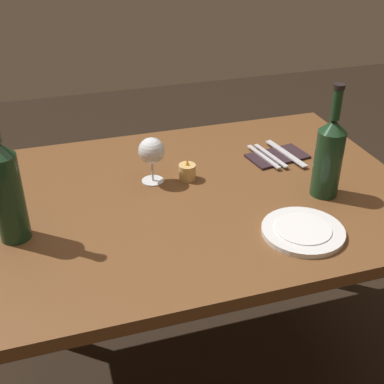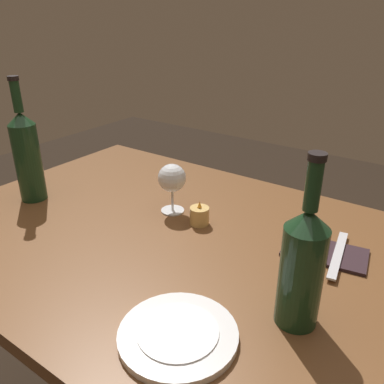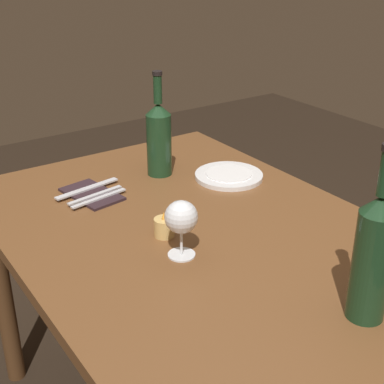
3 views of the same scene
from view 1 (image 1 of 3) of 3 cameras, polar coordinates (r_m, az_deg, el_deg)
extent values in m
plane|color=black|center=(1.96, -0.29, -19.05)|extent=(6.00, 6.00, 0.00)
cube|color=brown|center=(1.48, -0.36, -0.81)|extent=(1.30, 0.90, 0.04)
cylinder|color=#50311A|center=(1.97, -20.19, -6.99)|extent=(0.06, 0.06, 0.70)
cylinder|color=#50311A|center=(2.18, 11.47, -1.68)|extent=(0.06, 0.06, 0.70)
cylinder|color=white|center=(1.54, -4.40, 1.26)|extent=(0.07, 0.07, 0.00)
cylinder|color=white|center=(1.52, -4.45, 2.42)|extent=(0.01, 0.01, 0.07)
sphere|color=white|center=(1.49, -4.55, 4.62)|extent=(0.08, 0.08, 0.08)
cylinder|color=#510A14|center=(1.50, -4.55, 4.54)|extent=(0.06, 0.06, 0.02)
cylinder|color=#19381E|center=(1.31, -19.84, -0.67)|extent=(0.08, 0.08, 0.23)
cylinder|color=#19381E|center=(1.48, 14.91, 3.08)|extent=(0.08, 0.08, 0.20)
cone|color=#19381E|center=(1.43, 15.53, 7.16)|extent=(0.08, 0.08, 0.03)
cylinder|color=#19381E|center=(1.41, 15.87, 9.41)|extent=(0.03, 0.03, 0.09)
cylinder|color=black|center=(1.39, 16.16, 11.27)|extent=(0.03, 0.03, 0.01)
cylinder|color=#DBB266|center=(1.54, -0.53, 2.26)|extent=(0.05, 0.05, 0.05)
cylinder|color=white|center=(1.54, -0.53, 2.06)|extent=(0.04, 0.04, 0.03)
cone|color=#F99E2D|center=(1.52, -0.54, 3.38)|extent=(0.01, 0.01, 0.02)
cylinder|color=white|center=(1.34, 12.29, -4.31)|extent=(0.21, 0.21, 0.01)
cylinder|color=white|center=(1.33, 12.33, -4.01)|extent=(0.14, 0.14, 0.00)
cube|color=#2D1E23|center=(1.70, 9.52, 3.96)|extent=(0.21, 0.14, 0.01)
cube|color=silver|center=(1.69, 8.77, 4.05)|extent=(0.04, 0.18, 0.00)
cube|color=silver|center=(1.68, 8.00, 3.94)|extent=(0.04, 0.18, 0.00)
cube|color=silver|center=(1.71, 10.45, 4.28)|extent=(0.05, 0.21, 0.00)
camera|label=2|loc=(1.07, 42.82, 10.22)|focal=37.29mm
camera|label=3|loc=(2.04, -39.82, 22.58)|focal=51.85mm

